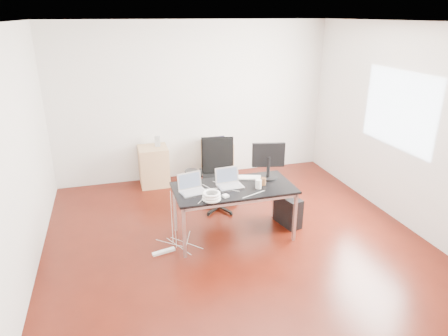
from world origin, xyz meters
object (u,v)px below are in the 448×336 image
object	(u,v)px
desk	(234,191)
filing_cabinet_right	(217,160)
pc_tower	(288,210)
filing_cabinet_left	(154,166)
office_chair	(218,171)

from	to	relation	value
desk	filing_cabinet_right	size ratio (longest dim) A/B	2.29
pc_tower	filing_cabinet_left	bearing A→B (deg)	117.10
desk	office_chair	bearing A→B (deg)	87.67
filing_cabinet_left	office_chair	bearing A→B (deg)	-53.38
filing_cabinet_left	pc_tower	size ratio (longest dim) A/B	1.56
office_chair	pc_tower	xyz separation A→B (m)	(0.82, -0.84, -0.39)
desk	filing_cabinet_right	world-z (taller)	desk
filing_cabinet_right	pc_tower	distance (m)	2.08
office_chair	filing_cabinet_left	world-z (taller)	office_chair
office_chair	filing_cabinet_right	xyz separation A→B (m)	(0.30, 1.17, -0.26)
desk	filing_cabinet_left	world-z (taller)	desk
filing_cabinet_right	pc_tower	bearing A→B (deg)	-75.68
filing_cabinet_left	filing_cabinet_right	world-z (taller)	same
desk	filing_cabinet_left	distance (m)	2.27
desk	office_chair	xyz separation A→B (m)	(0.04, 0.92, -0.07)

